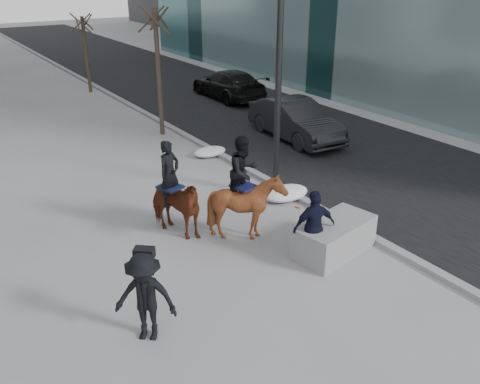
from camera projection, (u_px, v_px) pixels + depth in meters
ground at (269, 271)px, 11.41m from camera, size 120.00×120.00×0.00m
road at (262, 120)px, 22.54m from camera, size 8.00×90.00×0.01m
curb at (182, 134)px, 20.51m from camera, size 0.25×90.00×0.12m
planter at (334, 237)px, 11.99m from camera, size 2.19×1.39×0.81m
car_near at (295, 120)px, 19.79m from camera, size 1.97×4.76×1.53m
car_far at (228, 84)px, 25.93m from camera, size 2.13×5.01×1.44m
tree_near at (158, 67)px, 19.57m from camera, size 1.20×1.20×5.42m
tree_far at (86, 51)px, 26.63m from camera, size 1.20×1.20×4.33m
mounted_left at (173, 202)px, 12.61m from camera, size 1.44×2.08×2.46m
mounted_right at (246, 199)px, 12.43m from camera, size 1.65×1.79×2.62m
feeder at (314, 227)px, 11.48m from camera, size 1.10×0.97×1.75m
camera_crew at (145, 297)px, 9.03m from camera, size 1.29×1.23×1.75m
lamppost at (280, 20)px, 13.16m from camera, size 0.25×0.80×9.09m
snow_piles at (253, 175)px, 16.17m from camera, size 1.44×5.27×0.37m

